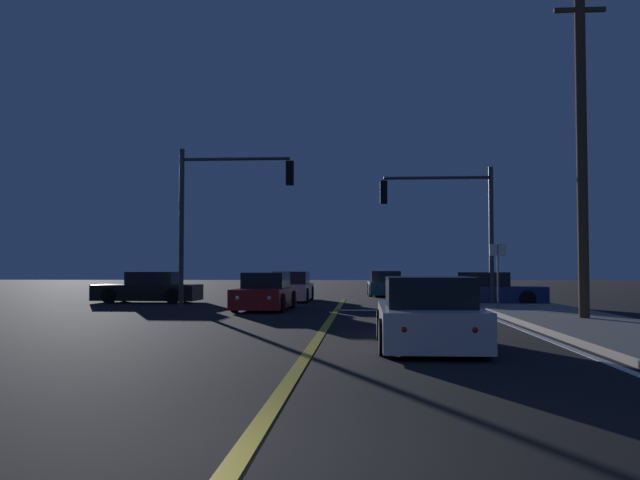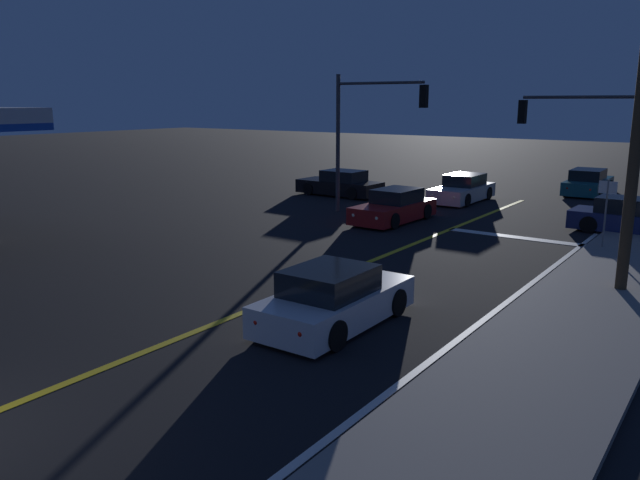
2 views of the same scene
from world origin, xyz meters
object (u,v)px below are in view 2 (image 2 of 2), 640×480
at_px(car_mid_block_black, 340,185).
at_px(car_side_waiting_teal, 588,183).
at_px(car_far_approaching_silver, 463,190).
at_px(traffic_signal_far_left, 368,121).
at_px(street_sign_corner, 606,203).
at_px(traffic_signal_near_right, 589,135).
at_px(car_distant_tail_navy, 631,218).
at_px(car_following_oncoming_red, 394,207).
at_px(car_parked_curb_white, 334,300).

height_order(car_mid_block_black, car_side_waiting_teal, same).
height_order(car_far_approaching_silver, traffic_signal_far_left, traffic_signal_far_left).
height_order(car_mid_block_black, street_sign_corner, street_sign_corner).
xyz_separation_m(car_mid_block_black, traffic_signal_near_right, (12.65, -2.66, 3.06)).
relative_size(car_distant_tail_navy, car_side_waiting_teal, 0.93).
height_order(car_far_approaching_silver, traffic_signal_near_right, traffic_signal_near_right).
bearing_deg(car_far_approaching_silver, car_mid_block_black, 17.25).
distance_m(car_far_approaching_silver, car_side_waiting_teal, 7.72).
relative_size(car_far_approaching_silver, traffic_signal_near_right, 0.84).
bearing_deg(traffic_signal_far_left, car_side_waiting_teal, 62.06).
bearing_deg(car_distant_tail_navy, traffic_signal_near_right, -60.54).
distance_m(car_side_waiting_teal, street_sign_corner, 14.07).
bearing_deg(car_side_waiting_teal, car_following_oncoming_red, -111.32).
relative_size(car_parked_curb_white, car_mid_block_black, 0.91).
distance_m(car_far_approaching_silver, traffic_signal_near_right, 8.58).
bearing_deg(car_side_waiting_teal, car_mid_block_black, -143.55).
bearing_deg(car_far_approaching_silver, car_side_waiting_teal, -125.23).
bearing_deg(traffic_signal_near_right, car_parked_curb_white, 81.44).
height_order(car_parked_curb_white, street_sign_corner, street_sign_corner).
distance_m(car_parked_curb_white, car_far_approaching_silver, 18.77).
distance_m(car_parked_curb_white, car_distant_tail_navy, 14.98).
height_order(car_distant_tail_navy, car_side_waiting_teal, same).
xyz_separation_m(car_parked_curb_white, street_sign_corner, (3.38, 10.91, 1.02)).
relative_size(car_parked_curb_white, street_sign_corner, 1.75).
relative_size(car_mid_block_black, traffic_signal_near_right, 0.84).
height_order(car_side_waiting_teal, traffic_signal_near_right, traffic_signal_near_right).
bearing_deg(car_distant_tail_navy, car_following_oncoming_red, -69.00).
distance_m(car_distant_tail_navy, traffic_signal_far_left, 10.97).
height_order(car_parked_curb_white, car_distant_tail_navy, same).
bearing_deg(car_following_oncoming_red, traffic_signal_near_right, -160.81).
bearing_deg(car_side_waiting_teal, car_distant_tail_navy, -70.90).
bearing_deg(traffic_signal_far_left, car_parked_curb_white, -61.97).
bearing_deg(traffic_signal_far_left, car_mid_block_black, 134.84).
xyz_separation_m(car_far_approaching_silver, traffic_signal_far_left, (-1.99, -5.90, 3.44)).
relative_size(car_mid_block_black, street_sign_corner, 1.92).
distance_m(car_parked_curb_white, car_following_oncoming_red, 12.53).
height_order(car_parked_curb_white, traffic_signal_near_right, traffic_signal_near_right).
height_order(car_following_oncoming_red, car_side_waiting_teal, same).
xyz_separation_m(car_distant_tail_navy, car_following_oncoming_red, (-8.41, -2.96, 0.00)).
height_order(car_far_approaching_silver, car_side_waiting_teal, same).
height_order(car_following_oncoming_red, traffic_signal_far_left, traffic_signal_far_left).
xyz_separation_m(car_mid_block_black, car_side_waiting_teal, (10.50, 8.14, 0.00)).
distance_m(car_distant_tail_navy, car_following_oncoming_red, 8.92).
height_order(car_following_oncoming_red, street_sign_corner, street_sign_corner).
relative_size(car_distant_tail_navy, car_following_oncoming_red, 1.00).
xyz_separation_m(car_mid_block_black, car_far_approaching_silver, (6.03, 1.85, -0.00)).
distance_m(car_parked_curb_white, street_sign_corner, 11.47).
relative_size(car_far_approaching_silver, car_distant_tail_navy, 1.03).
bearing_deg(street_sign_corner, car_side_waiting_teal, 104.31).
bearing_deg(traffic_signal_near_right, traffic_signal_far_left, 9.23).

